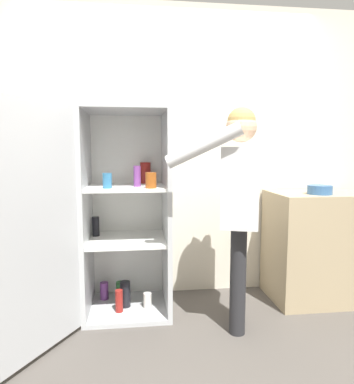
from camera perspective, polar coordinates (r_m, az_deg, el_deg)
name	(u,v)px	position (r m, az deg, el deg)	size (l,w,h in m)	color
ground_plane	(186,349)	(2.47, 1.57, -24.70)	(12.00, 12.00, 0.00)	#4C4742
wall_back	(171,153)	(3.08, -1.06, 6.54)	(7.00, 0.06, 2.55)	beige
refrigerator	(111,215)	(2.68, -11.01, -3.84)	(1.05, 1.18, 1.62)	#B7BABC
person	(239,192)	(2.45, 10.24, -0.07)	(0.73, 0.56, 1.59)	#262628
counter	(315,246)	(3.24, 22.00, -8.37)	(0.76, 0.56, 0.94)	tan
bowl	(320,190)	(3.03, 22.70, 0.36)	(0.20, 0.20, 0.07)	#335B8E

